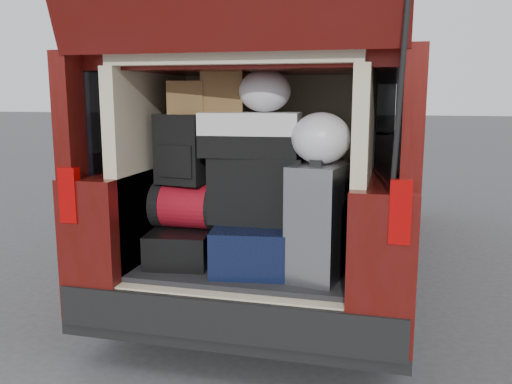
% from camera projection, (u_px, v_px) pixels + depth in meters
% --- Properties ---
extents(ground, '(80.00, 80.00, 0.00)m').
position_uv_depth(ground, '(241.00, 361.00, 3.20)').
color(ground, '#3B3B3E').
rests_on(ground, ground).
extents(minivan, '(1.90, 5.35, 2.77)m').
position_uv_depth(minivan, '(298.00, 168.00, 4.80)').
color(minivan, black).
rests_on(minivan, ground).
extents(load_floor, '(1.24, 1.05, 0.55)m').
position_uv_depth(load_floor, '(253.00, 300.00, 3.41)').
color(load_floor, black).
rests_on(load_floor, ground).
extents(black_hardshell, '(0.43, 0.54, 0.20)m').
position_uv_depth(black_hardshell, '(183.00, 245.00, 3.30)').
color(black_hardshell, black).
rests_on(black_hardshell, load_floor).
extents(navy_hardshell, '(0.57, 0.66, 0.26)m').
position_uv_depth(navy_hardshell, '(258.00, 245.00, 3.18)').
color(navy_hardshell, black).
rests_on(navy_hardshell, load_floor).
extents(silver_roller, '(0.34, 0.46, 0.63)m').
position_uv_depth(silver_roller, '(320.00, 221.00, 2.98)').
color(silver_roller, silver).
rests_on(silver_roller, load_floor).
extents(red_duffel, '(0.42, 0.28, 0.27)m').
position_uv_depth(red_duffel, '(188.00, 205.00, 3.29)').
color(red_duffel, maroon).
rests_on(red_duffel, black_hardshell).
extents(black_soft_case, '(0.55, 0.34, 0.39)m').
position_uv_depth(black_soft_case, '(258.00, 189.00, 3.18)').
color(black_soft_case, black).
rests_on(black_soft_case, navy_hardshell).
extents(backpack, '(0.32, 0.22, 0.42)m').
position_uv_depth(backpack, '(182.00, 149.00, 3.22)').
color(backpack, black).
rests_on(backpack, red_duffel).
extents(twotone_duffel, '(0.58, 0.33, 0.25)m').
position_uv_depth(twotone_duffel, '(251.00, 134.00, 3.11)').
color(twotone_duffel, silver).
rests_on(twotone_duffel, black_soft_case).
extents(grocery_sack_lower, '(0.24, 0.21, 0.19)m').
position_uv_depth(grocery_sack_lower, '(187.00, 98.00, 3.18)').
color(grocery_sack_lower, brown).
rests_on(grocery_sack_lower, backpack).
extents(grocery_sack_upper, '(0.28, 0.24, 0.24)m').
position_uv_depth(grocery_sack_upper, '(223.00, 91.00, 3.18)').
color(grocery_sack_upper, brown).
rests_on(grocery_sack_upper, twotone_duffel).
extents(plastic_bag_center, '(0.33, 0.31, 0.24)m').
position_uv_depth(plastic_bag_center, '(265.00, 91.00, 3.09)').
color(plastic_bag_center, silver).
rests_on(plastic_bag_center, twotone_duffel).
extents(plastic_bag_right, '(0.33, 0.31, 0.28)m').
position_uv_depth(plastic_bag_right, '(321.00, 138.00, 2.90)').
color(plastic_bag_right, silver).
rests_on(plastic_bag_right, silver_roller).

